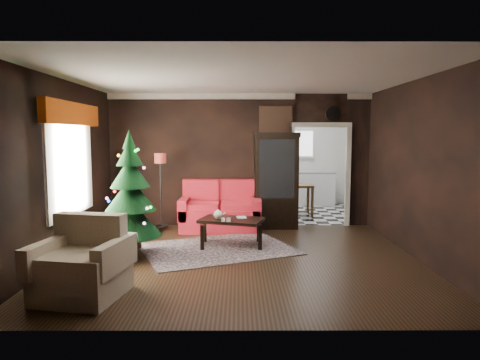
{
  "coord_description": "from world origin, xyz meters",
  "views": [
    {
      "loc": [
        -0.02,
        -6.57,
        1.94
      ],
      "look_at": [
        0.0,
        0.9,
        1.15
      ],
      "focal_mm": 32.03,
      "sensor_mm": 36.0,
      "label": 1
    }
  ],
  "objects_px": {
    "floor_lamp": "(161,190)",
    "wall_clock": "(333,114)",
    "christmas_tree": "(130,191)",
    "teapot": "(218,214)",
    "kitchen_table": "(297,200)",
    "loveseat": "(220,206)",
    "curio_cabinet": "(276,183)",
    "armchair": "(82,260)",
    "coffee_table": "(231,232)"
  },
  "relations": [
    {
      "from": "christmas_tree",
      "to": "wall_clock",
      "type": "distance_m",
      "value": 4.55
    },
    {
      "from": "floor_lamp",
      "to": "wall_clock",
      "type": "relative_size",
      "value": 4.65
    },
    {
      "from": "christmas_tree",
      "to": "loveseat",
      "type": "bearing_deg",
      "value": 55.19
    },
    {
      "from": "teapot",
      "to": "wall_clock",
      "type": "height_order",
      "value": "wall_clock"
    },
    {
      "from": "loveseat",
      "to": "teapot",
      "type": "distance_m",
      "value": 1.35
    },
    {
      "from": "armchair",
      "to": "wall_clock",
      "type": "relative_size",
      "value": 3.05
    },
    {
      "from": "loveseat",
      "to": "floor_lamp",
      "type": "distance_m",
      "value": 1.24
    },
    {
      "from": "armchair",
      "to": "kitchen_table",
      "type": "distance_m",
      "value": 6.24
    },
    {
      "from": "curio_cabinet",
      "to": "teapot",
      "type": "bearing_deg",
      "value": -125.79
    },
    {
      "from": "coffee_table",
      "to": "kitchen_table",
      "type": "xyz_separation_m",
      "value": [
        1.55,
        2.94,
        0.12
      ]
    },
    {
      "from": "loveseat",
      "to": "armchair",
      "type": "xyz_separation_m",
      "value": [
        -1.49,
        -3.65,
        -0.04
      ]
    },
    {
      "from": "armchair",
      "to": "teapot",
      "type": "bearing_deg",
      "value": 67.49
    },
    {
      "from": "curio_cabinet",
      "to": "coffee_table",
      "type": "bearing_deg",
      "value": -120.75
    },
    {
      "from": "loveseat",
      "to": "wall_clock",
      "type": "height_order",
      "value": "wall_clock"
    },
    {
      "from": "wall_clock",
      "to": "kitchen_table",
      "type": "relative_size",
      "value": 0.43
    },
    {
      "from": "christmas_tree",
      "to": "kitchen_table",
      "type": "xyz_separation_m",
      "value": [
        3.13,
        3.57,
        -0.68
      ]
    },
    {
      "from": "loveseat",
      "to": "coffee_table",
      "type": "height_order",
      "value": "loveseat"
    },
    {
      "from": "christmas_tree",
      "to": "wall_clock",
      "type": "height_order",
      "value": "wall_clock"
    },
    {
      "from": "coffee_table",
      "to": "teapot",
      "type": "bearing_deg",
      "value": -166.39
    },
    {
      "from": "christmas_tree",
      "to": "coffee_table",
      "type": "xyz_separation_m",
      "value": [
        1.58,
        0.63,
        -0.8
      ]
    },
    {
      "from": "curio_cabinet",
      "to": "wall_clock",
      "type": "relative_size",
      "value": 5.94
    },
    {
      "from": "armchair",
      "to": "kitchen_table",
      "type": "height_order",
      "value": "armchair"
    },
    {
      "from": "floor_lamp",
      "to": "teapot",
      "type": "xyz_separation_m",
      "value": [
        1.21,
        -1.26,
        -0.26
      ]
    },
    {
      "from": "loveseat",
      "to": "christmas_tree",
      "type": "height_order",
      "value": "christmas_tree"
    },
    {
      "from": "floor_lamp",
      "to": "christmas_tree",
      "type": "xyz_separation_m",
      "value": [
        -0.14,
        -1.83,
        0.22
      ]
    },
    {
      "from": "christmas_tree",
      "to": "teapot",
      "type": "height_order",
      "value": "christmas_tree"
    },
    {
      "from": "christmas_tree",
      "to": "coffee_table",
      "type": "height_order",
      "value": "christmas_tree"
    },
    {
      "from": "curio_cabinet",
      "to": "loveseat",
      "type": "bearing_deg",
      "value": -169.17
    },
    {
      "from": "coffee_table",
      "to": "teapot",
      "type": "xyz_separation_m",
      "value": [
        -0.23,
        -0.06,
        0.32
      ]
    },
    {
      "from": "christmas_tree",
      "to": "wall_clock",
      "type": "bearing_deg",
      "value": 32.19
    },
    {
      "from": "loveseat",
      "to": "teapot",
      "type": "bearing_deg",
      "value": -89.22
    },
    {
      "from": "loveseat",
      "to": "wall_clock",
      "type": "relative_size",
      "value": 5.31
    },
    {
      "from": "wall_clock",
      "to": "loveseat",
      "type": "bearing_deg",
      "value": -170.34
    },
    {
      "from": "floor_lamp",
      "to": "kitchen_table",
      "type": "bearing_deg",
      "value": 30.24
    },
    {
      "from": "loveseat",
      "to": "curio_cabinet",
      "type": "relative_size",
      "value": 0.89
    },
    {
      "from": "floor_lamp",
      "to": "loveseat",
      "type": "bearing_deg",
      "value": 4.49
    },
    {
      "from": "kitchen_table",
      "to": "christmas_tree",
      "type": "bearing_deg",
      "value": -131.29
    },
    {
      "from": "loveseat",
      "to": "kitchen_table",
      "type": "relative_size",
      "value": 2.27
    },
    {
      "from": "teapot",
      "to": "loveseat",
      "type": "bearing_deg",
      "value": 90.78
    },
    {
      "from": "armchair",
      "to": "coffee_table",
      "type": "bearing_deg",
      "value": 64.31
    },
    {
      "from": "curio_cabinet",
      "to": "kitchen_table",
      "type": "height_order",
      "value": "curio_cabinet"
    },
    {
      "from": "armchair",
      "to": "kitchen_table",
      "type": "bearing_deg",
      "value": 68.93
    },
    {
      "from": "armchair",
      "to": "coffee_table",
      "type": "distance_m",
      "value": 2.94
    },
    {
      "from": "loveseat",
      "to": "armchair",
      "type": "distance_m",
      "value": 3.95
    },
    {
      "from": "coffee_table",
      "to": "kitchen_table",
      "type": "distance_m",
      "value": 3.33
    },
    {
      "from": "christmas_tree",
      "to": "armchair",
      "type": "xyz_separation_m",
      "value": [
        -0.16,
        -1.73,
        -0.59
      ]
    },
    {
      "from": "loveseat",
      "to": "christmas_tree",
      "type": "relative_size",
      "value": 0.94
    },
    {
      "from": "loveseat",
      "to": "kitchen_table",
      "type": "bearing_deg",
      "value": 42.51
    },
    {
      "from": "wall_clock",
      "to": "christmas_tree",
      "type": "bearing_deg",
      "value": -147.81
    },
    {
      "from": "floor_lamp",
      "to": "wall_clock",
      "type": "xyz_separation_m",
      "value": [
        3.54,
        0.49,
        1.55
      ]
    }
  ]
}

